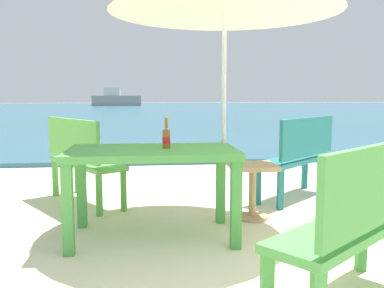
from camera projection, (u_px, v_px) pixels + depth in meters
sea_water at (160, 110)px, 31.97m from camera, size 120.00×50.00×0.08m
picnic_table_green at (153, 162)px, 3.51m from camera, size 1.40×0.80×0.76m
beer_bottle_amber at (166, 137)px, 3.51m from camera, size 0.07×0.07×0.26m
side_table_wood at (253, 183)px, 4.08m from camera, size 0.44×0.44×0.54m
bench_teal_center at (300, 153)px, 4.84m from camera, size 1.13×1.07×0.95m
bench_green_left at (80, 156)px, 4.61m from camera, size 0.97×1.20×0.95m
bench_green_right at (358, 217)px, 2.31m from camera, size 1.17×1.02×0.95m
swimmer_person at (84, 130)px, 11.41m from camera, size 0.34×0.34×0.41m
boat_tanker at (116, 99)px, 42.92m from camera, size 4.93×1.34×1.79m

